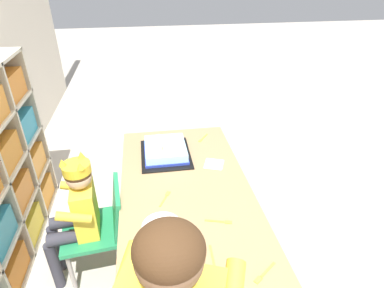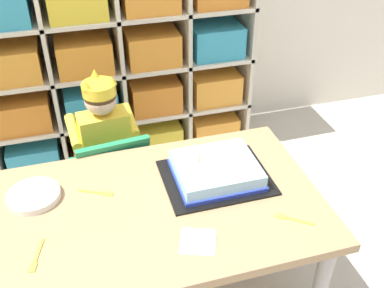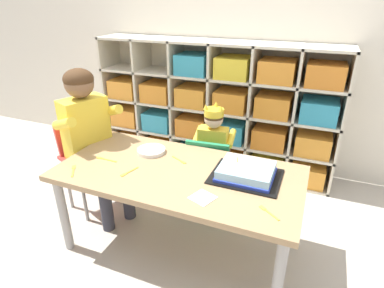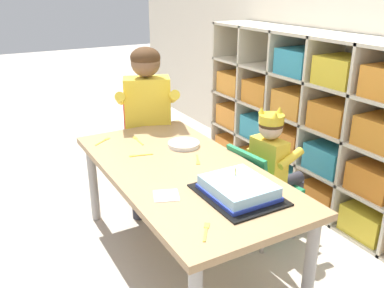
{
  "view_description": "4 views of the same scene",
  "coord_description": "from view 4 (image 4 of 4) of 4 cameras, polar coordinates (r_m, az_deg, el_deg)",
  "views": [
    {
      "loc": [
        -1.34,
        0.18,
        1.63
      ],
      "look_at": [
        0.22,
        -0.06,
        0.71
      ],
      "focal_mm": 29.92,
      "sensor_mm": 36.0,
      "label": 1
    },
    {
      "loc": [
        -0.07,
        -1.14,
        1.61
      ],
      "look_at": [
        0.26,
        -0.01,
        0.79
      ],
      "focal_mm": 42.68,
      "sensor_mm": 36.0,
      "label": 2
    },
    {
      "loc": [
        0.68,
        -1.44,
        1.47
      ],
      "look_at": [
        0.11,
        -0.06,
        0.77
      ],
      "focal_mm": 29.62,
      "sensor_mm": 36.0,
      "label": 3
    },
    {
      "loc": [
        1.69,
        -0.9,
        1.44
      ],
      "look_at": [
        0.26,
        -0.09,
        0.79
      ],
      "focal_mm": 38.79,
      "sensor_mm": 36.0,
      "label": 4
    }
  ],
  "objects": [
    {
      "name": "ground",
      "position": [
        2.4,
        -1.28,
        -15.42
      ],
      "size": [
        16.0,
        16.0,
        0.0
      ],
      "primitive_type": "plane",
      "color": "#BCB2A3"
    },
    {
      "name": "storage_cubby_shelf",
      "position": [
        2.86,
        17.37,
        1.65
      ],
      "size": [
        2.12,
        0.34,
        1.14
      ],
      "color": "beige",
      "rests_on": "ground"
    },
    {
      "name": "activity_table",
      "position": [
        2.14,
        -1.39,
        -4.8
      ],
      "size": [
        1.41,
        0.7,
        0.55
      ],
      "color": "#A37F56",
      "rests_on": "ground"
    },
    {
      "name": "classroom_chair_blue",
      "position": [
        2.42,
        9.15,
        -5.75
      ],
      "size": [
        0.35,
        0.37,
        0.58
      ],
      "rotation": [
        0.0,
        0.0,
        3.24
      ],
      "color": "#238451",
      "rests_on": "ground"
    },
    {
      "name": "child_with_crown",
      "position": [
        2.42,
        11.16,
        -1.98
      ],
      "size": [
        0.31,
        0.31,
        0.8
      ],
      "rotation": [
        0.0,
        0.0,
        3.24
      ],
      "color": "yellow",
      "rests_on": "ground"
    },
    {
      "name": "classroom_chair_adult_side",
      "position": [
        2.9,
        -6.02,
        1.03
      ],
      "size": [
        0.41,
        0.44,
        0.67
      ],
      "rotation": [
        0.0,
        0.0,
        1.2
      ],
      "color": "red",
      "rests_on": "ground"
    },
    {
      "name": "adult_helper_seated",
      "position": [
        2.73,
        -6.11,
        4.63
      ],
      "size": [
        0.49,
        0.47,
        1.05
      ],
      "rotation": [
        0.0,
        0.0,
        1.2
      ],
      "color": "yellow",
      "rests_on": "ground"
    },
    {
      "name": "birthday_cake_on_tray",
      "position": [
        1.85,
        6.38,
        -6.23
      ],
      "size": [
        0.38,
        0.31,
        0.11
      ],
      "color": "black",
      "rests_on": "activity_table"
    },
    {
      "name": "paper_plate_stack",
      "position": [
        2.38,
        -1.15,
        -0.03
      ],
      "size": [
        0.18,
        0.18,
        0.02
      ],
      "primitive_type": "cylinder",
      "color": "white",
      "rests_on": "activity_table"
    },
    {
      "name": "paper_napkin_square",
      "position": [
        1.85,
        -3.57,
        -7.09
      ],
      "size": [
        0.14,
        0.14,
        0.0
      ],
      "primitive_type": "cube",
      "rotation": [
        0.0,
        0.0,
        -0.36
      ],
      "color": "white",
      "rests_on": "activity_table"
    },
    {
      "name": "fork_at_table_front_edge",
      "position": [
        2.2,
        0.77,
        -2.23
      ],
      "size": [
        0.12,
        0.07,
        0.0
      ],
      "rotation": [
        0.0,
        0.0,
        2.68
      ],
      "color": "yellow",
      "rests_on": "activity_table"
    },
    {
      "name": "fork_scattered_mid_table",
      "position": [
        2.28,
        -7.25,
        -1.54
      ],
      "size": [
        0.05,
        0.13,
        0.0
      ],
      "rotation": [
        0.0,
        0.0,
        1.29
      ],
      "color": "yellow",
      "rests_on": "activity_table"
    },
    {
      "name": "fork_by_napkin",
      "position": [
        1.61,
        1.91,
        -11.81
      ],
      "size": [
        0.11,
        0.09,
        0.0
      ],
      "rotation": [
        0.0,
        0.0,
        5.64
      ],
      "color": "yellow",
      "rests_on": "activity_table"
    },
    {
      "name": "fork_beside_plate_stack",
      "position": [
        2.52,
        -12.12,
        0.42
      ],
      "size": [
        0.09,
        0.12,
        0.0
      ],
      "rotation": [
        0.0,
        0.0,
        5.35
      ],
      "color": "yellow",
      "rests_on": "activity_table"
    },
    {
      "name": "fork_near_cake_tray",
      "position": [
        2.49,
        -7.46,
        0.52
      ],
      "size": [
        0.15,
        0.02,
        0.0
      ],
      "rotation": [
        0.0,
        0.0,
        6.25
      ],
      "color": "yellow",
      "rests_on": "activity_table"
    }
  ]
}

